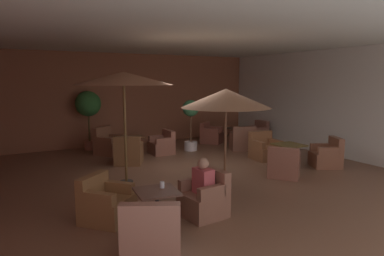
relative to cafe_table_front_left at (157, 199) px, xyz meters
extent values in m
cube|color=brown|center=(2.36, 2.61, -0.54)|extent=(10.00, 10.39, 0.02)
cube|color=#94563C|center=(2.36, 7.77, 1.22)|extent=(10.00, 0.08, 3.50)
cube|color=silver|center=(7.32, 2.61, 1.22)|extent=(0.08, 10.39, 3.50)
cube|color=silver|center=(2.36, 2.61, 3.00)|extent=(10.00, 10.39, 0.06)
cylinder|color=black|center=(0.00, 0.00, -0.52)|extent=(0.33, 0.33, 0.02)
cylinder|color=black|center=(0.00, 0.00, -0.21)|extent=(0.07, 0.07, 0.63)
cube|color=brown|center=(0.00, 0.00, 0.12)|extent=(0.75, 0.75, 0.03)
cube|color=brown|center=(0.96, 0.11, -0.31)|extent=(0.80, 0.81, 0.43)
cube|color=brown|center=(1.24, 0.14, 0.11)|extent=(0.24, 0.74, 0.42)
cube|color=brown|center=(0.96, -0.20, 0.01)|extent=(0.57, 0.19, 0.22)
cube|color=brown|center=(0.89, 0.41, 0.01)|extent=(0.57, 0.19, 0.22)
cube|color=brown|center=(-0.65, 0.72, -0.31)|extent=(1.09, 1.09, 0.44)
cube|color=brown|center=(-0.85, 0.94, 0.10)|extent=(0.69, 0.65, 0.38)
cube|color=brown|center=(-0.39, 0.90, 0.00)|extent=(0.51, 0.54, 0.19)
cube|color=brown|center=(-0.85, 0.47, 0.00)|extent=(0.51, 0.54, 0.19)
cube|color=#875647|center=(-0.43, -0.87, -0.30)|extent=(1.04, 1.02, 0.45)
cube|color=#875647|center=(-0.56, -1.13, 0.15)|extent=(0.78, 0.50, 0.46)
cube|color=#875647|center=(-0.71, -0.68, 0.01)|extent=(0.38, 0.58, 0.19)
cube|color=#875647|center=(-0.12, -0.98, 0.01)|extent=(0.38, 0.58, 0.19)
cylinder|color=black|center=(1.44, 5.44, -0.52)|extent=(0.39, 0.39, 0.02)
cylinder|color=black|center=(1.44, 5.44, -0.21)|extent=(0.07, 0.07, 0.63)
cube|color=brown|center=(1.44, 5.44, 0.12)|extent=(0.64, 0.64, 0.03)
cube|color=brown|center=(0.85, 6.19, -0.31)|extent=(1.13, 1.12, 0.44)
cube|color=brown|center=(0.66, 6.44, 0.15)|extent=(0.74, 0.64, 0.47)
cube|color=brown|center=(1.13, 6.36, 0.01)|extent=(0.51, 0.58, 0.18)
cube|color=brown|center=(0.62, 5.96, 0.01)|extent=(0.51, 0.58, 0.18)
cube|color=brown|center=(1.00, 4.60, -0.33)|extent=(1.03, 1.02, 0.41)
cube|color=brown|center=(0.87, 4.34, 0.11)|extent=(0.76, 0.50, 0.46)
cube|color=brown|center=(0.74, 4.78, -0.02)|extent=(0.40, 0.58, 0.21)
cube|color=brown|center=(1.30, 4.49, -0.02)|extent=(0.40, 0.58, 0.21)
cube|color=brown|center=(2.40, 5.42, -0.33)|extent=(0.73, 0.81, 0.40)
cube|color=brown|center=(2.68, 5.42, 0.07)|extent=(0.17, 0.80, 0.39)
cube|color=brown|center=(2.35, 5.11, -0.03)|extent=(0.56, 0.17, 0.19)
cube|color=brown|center=(2.37, 5.75, -0.03)|extent=(0.56, 0.17, 0.19)
cylinder|color=black|center=(4.92, 2.03, -0.52)|extent=(0.41, 0.41, 0.02)
cylinder|color=black|center=(4.92, 2.03, -0.21)|extent=(0.07, 0.07, 0.63)
cube|color=brown|center=(4.92, 2.03, 0.12)|extent=(0.79, 0.79, 0.03)
cube|color=brown|center=(4.98, 3.10, -0.32)|extent=(0.86, 0.84, 0.41)
cube|color=brown|center=(5.00, 3.40, 0.11)|extent=(0.82, 0.22, 0.46)
cube|color=brown|center=(5.32, 3.03, -0.02)|extent=(0.18, 0.62, 0.20)
cube|color=brown|center=(4.65, 3.07, -0.02)|extent=(0.18, 0.62, 0.20)
cube|color=brown|center=(4.10, 1.34, -0.31)|extent=(1.03, 1.04, 0.44)
cube|color=brown|center=(3.89, 1.16, 0.10)|extent=(0.61, 0.68, 0.39)
cube|color=brown|center=(3.93, 1.60, 0.01)|extent=(0.51, 0.46, 0.21)
cube|color=brown|center=(4.33, 1.12, 0.01)|extent=(0.51, 0.46, 0.21)
cube|color=brown|center=(5.87, 1.54, -0.32)|extent=(1.00, 0.97, 0.41)
cube|color=brown|center=(6.13, 1.41, 0.11)|extent=(0.47, 0.70, 0.45)
cube|color=brown|center=(5.70, 1.31, 0.00)|extent=(0.59, 0.39, 0.22)
cube|color=brown|center=(5.96, 1.81, 0.00)|extent=(0.59, 0.39, 0.22)
cylinder|color=black|center=(5.59, 5.54, -0.52)|extent=(0.42, 0.42, 0.02)
cylinder|color=black|center=(5.59, 5.54, -0.21)|extent=(0.07, 0.07, 0.63)
cube|color=brown|center=(5.59, 5.54, 0.12)|extent=(0.71, 0.71, 0.03)
cube|color=#924E3F|center=(4.96, 6.29, -0.31)|extent=(1.06, 1.06, 0.44)
cube|color=#924E3F|center=(4.77, 6.52, 0.10)|extent=(0.67, 0.60, 0.37)
cube|color=#924E3F|center=(5.22, 6.45, 0.01)|extent=(0.49, 0.55, 0.19)
cube|color=#924E3F|center=(4.76, 6.07, 0.01)|extent=(0.49, 0.55, 0.19)
cube|color=brown|center=(5.20, 4.64, -0.32)|extent=(1.01, 0.97, 0.42)
cube|color=brown|center=(5.09, 4.38, 0.12)|extent=(0.79, 0.46, 0.46)
cube|color=brown|center=(4.91, 4.80, 0.00)|extent=(0.34, 0.56, 0.21)
cube|color=brown|center=(5.52, 4.54, 0.00)|extent=(0.34, 0.56, 0.21)
cube|color=brown|center=(6.57, 5.56, -0.31)|extent=(0.78, 0.72, 0.44)
cube|color=brown|center=(6.87, 5.56, 0.13)|extent=(0.18, 0.71, 0.42)
cube|color=brown|center=(6.53, 5.27, 0.01)|extent=(0.60, 0.14, 0.20)
cube|color=brown|center=(6.52, 5.85, 0.01)|extent=(0.60, 0.14, 0.20)
cylinder|color=#2D2D2D|center=(0.31, 2.67, -0.49)|extent=(0.32, 0.32, 0.08)
cylinder|color=brown|center=(0.31, 2.67, 0.79)|extent=(0.06, 0.06, 2.63)
cone|color=#9A6449|center=(0.31, 2.67, 2.00)|extent=(2.30, 2.30, 0.30)
cylinder|color=#2D2D2D|center=(2.28, 1.36, -0.49)|extent=(0.32, 0.32, 0.08)
cylinder|color=brown|center=(2.28, 1.36, 0.59)|extent=(0.06, 0.06, 2.24)
cone|color=#966649|center=(2.28, 1.36, 1.55)|extent=(2.06, 2.06, 0.43)
cylinder|color=#A25F4C|center=(0.40, 7.28, -0.37)|extent=(0.37, 0.37, 0.32)
cylinder|color=brown|center=(0.40, 7.28, 0.27)|extent=(0.06, 0.06, 0.96)
sphere|color=#2F6E33|center=(0.40, 7.28, 1.13)|extent=(0.90, 0.90, 0.90)
cylinder|color=silver|center=(3.55, 5.44, -0.37)|extent=(0.46, 0.46, 0.32)
cylinder|color=brown|center=(3.55, 5.44, 0.26)|extent=(0.06, 0.06, 0.94)
sphere|color=#397B4C|center=(3.55, 5.44, 0.98)|extent=(0.58, 0.58, 0.58)
cube|color=#BB484E|center=(0.96, 0.11, 0.14)|extent=(0.29, 0.41, 0.47)
sphere|color=#A2735C|center=(0.96, 0.11, 0.47)|extent=(0.21, 0.21, 0.21)
cylinder|color=white|center=(0.14, 0.09, 0.20)|extent=(0.08, 0.08, 0.11)
camera|label=1|loc=(-2.08, -5.10, 1.97)|focal=31.92mm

